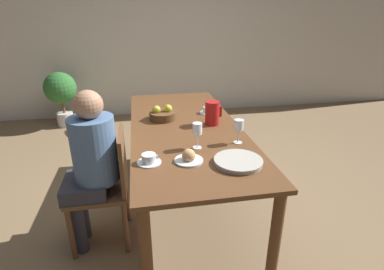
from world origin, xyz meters
name	(u,v)px	position (x,y,z in m)	size (l,w,h in m)	color
ground_plane	(186,204)	(0.00, 0.00, 0.00)	(20.00, 20.00, 0.00)	#7F6647
wall_back	(157,33)	(0.00, 2.74, 1.30)	(10.00, 0.06, 2.60)	beige
dining_table	(185,137)	(0.00, 0.00, 0.67)	(0.87, 2.08, 0.76)	brown
chair_person_side	(107,184)	(-0.63, -0.31, 0.47)	(0.42, 0.42, 0.87)	brown
person_seated	(91,159)	(-0.71, -0.34, 0.70)	(0.39, 0.41, 1.18)	#33333D
red_pitcher	(212,113)	(0.23, 0.01, 0.86)	(0.14, 0.12, 0.20)	red
wine_glass_water	(239,126)	(0.32, -0.40, 0.89)	(0.07, 0.07, 0.18)	white
wine_glass_juice	(197,130)	(0.02, -0.43, 0.90)	(0.07, 0.07, 0.18)	white
teacup_near_person	(149,159)	(-0.32, -0.59, 0.79)	(0.15, 0.15, 0.06)	silver
teacup_across	(208,110)	(0.26, 0.30, 0.79)	(0.15, 0.15, 0.06)	silver
serving_tray	(238,161)	(0.22, -0.70, 0.78)	(0.30, 0.30, 0.03)	#B7B2A8
bread_plate	(189,157)	(-0.08, -0.61, 0.79)	(0.18, 0.18, 0.09)	silver
fruit_bowl	(163,114)	(-0.17, 0.20, 0.81)	(0.23, 0.23, 0.13)	brown
potted_plant	(61,91)	(-1.48, 2.32, 0.54)	(0.46, 0.46, 0.82)	beige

